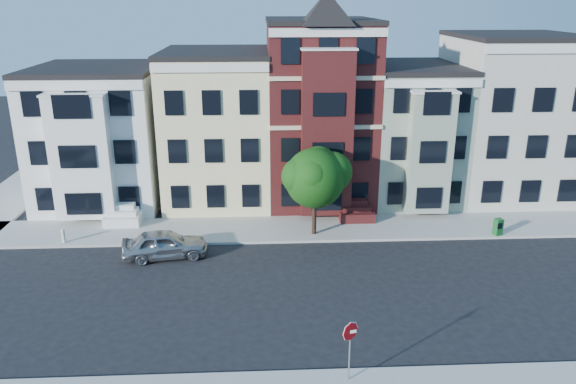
{
  "coord_description": "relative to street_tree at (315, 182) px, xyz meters",
  "views": [
    {
      "loc": [
        -4.06,
        -23.92,
        13.56
      ],
      "look_at": [
        -2.72,
        3.06,
        4.2
      ],
      "focal_mm": 35.0,
      "sensor_mm": 36.0,
      "label": 1
    }
  ],
  "objects": [
    {
      "name": "stop_sign",
      "position": [
        0.01,
        -13.66,
        -1.88
      ],
      "size": [
        0.76,
        0.27,
        2.76
      ],
      "primitive_type": null,
      "rotation": [
        0.0,
        0.0,
        0.22
      ],
      "color": "#B50007",
      "rests_on": "near_sidewalk"
    },
    {
      "name": "house_cream",
      "position": [
        14.45,
        7.47,
        2.1
      ],
      "size": [
        8.0,
        9.0,
        11.0
      ],
      "primitive_type": "cube",
      "color": "beige",
      "rests_on": "ground"
    },
    {
      "name": "house_yellow",
      "position": [
        -6.05,
        7.47,
        1.6
      ],
      "size": [
        7.0,
        9.0,
        10.0
      ],
      "primitive_type": "cube",
      "color": "beige",
      "rests_on": "ground"
    },
    {
      "name": "parked_car",
      "position": [
        -8.46,
        -2.53,
        -2.62
      ],
      "size": [
        4.83,
        2.53,
        1.57
      ],
      "primitive_type": "imported",
      "rotation": [
        0.0,
        0.0,
        1.72
      ],
      "color": "#9C9EA2",
      "rests_on": "ground"
    },
    {
      "name": "house_brown",
      "position": [
        0.95,
        7.47,
        2.6
      ],
      "size": [
        7.0,
        9.0,
        12.0
      ],
      "primitive_type": "cube",
      "color": "#3E1313",
      "rests_on": "ground"
    },
    {
      "name": "newspaper_box",
      "position": [
        10.94,
        -0.73,
        -2.75
      ],
      "size": [
        0.57,
        0.53,
        1.01
      ],
      "primitive_type": "cube",
      "rotation": [
        0.0,
        0.0,
        0.34
      ],
      "color": "#175E25",
      "rests_on": "far_sidewalk"
    },
    {
      "name": "street_tree",
      "position": [
        0.0,
        0.0,
        0.0
      ],
      "size": [
        6.51,
        6.51,
        6.51
      ],
      "primitive_type": null,
      "rotation": [
        0.0,
        0.0,
        0.18
      ],
      "color": "#194D12",
      "rests_on": "far_sidewalk"
    },
    {
      "name": "house_white",
      "position": [
        -14.05,
        7.47,
        1.1
      ],
      "size": [
        8.0,
        9.0,
        9.0
      ],
      "primitive_type": "cube",
      "color": "white",
      "rests_on": "ground"
    },
    {
      "name": "far_sidewalk",
      "position": [
        0.95,
        0.97,
        -3.33
      ],
      "size": [
        60.0,
        4.0,
        0.15
      ],
      "primitive_type": "cube",
      "color": "#9E9B93",
      "rests_on": "ground"
    },
    {
      "name": "ground",
      "position": [
        0.95,
        -7.03,
        -3.4
      ],
      "size": [
        120.0,
        120.0,
        0.0
      ],
      "primitive_type": "plane",
      "color": "black"
    },
    {
      "name": "fire_hydrant",
      "position": [
        -14.6,
        -0.55,
        -2.93
      ],
      "size": [
        0.25,
        0.25,
        0.65
      ],
      "primitive_type": "cylinder",
      "rotation": [
        0.0,
        0.0,
        -0.1
      ],
      "color": "beige",
      "rests_on": "far_sidewalk"
    },
    {
      "name": "house_green",
      "position": [
        7.45,
        7.47,
        1.1
      ],
      "size": [
        6.0,
        9.0,
        9.0
      ],
      "primitive_type": "cube",
      "color": "gray",
      "rests_on": "ground"
    }
  ]
}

